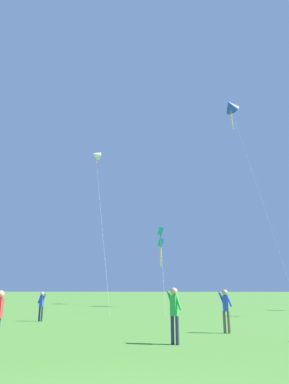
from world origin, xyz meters
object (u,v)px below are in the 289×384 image
object	(u,v)px
kite_teal_box	(161,238)
person_in_red_shirt	(42,303)
kite_blue_delta	(230,106)
person_far_back	(226,307)
kite_white_distant	(96,155)
person_in_blue_jacket	(174,310)

from	to	relation	value
kite_teal_box	person_in_red_shirt	xyz separation A→B (m)	(-6.36, -16.26, -6.08)
kite_blue_delta	person_far_back	xyz separation A→B (m)	(-5.84, -24.76, -23.86)
kite_blue_delta	kite_teal_box	distance (m)	20.51
kite_teal_box	person_far_back	world-z (taller)	kite_teal_box
kite_blue_delta	kite_white_distant	distance (m)	19.70
kite_teal_box	kite_white_distant	distance (m)	11.37
kite_teal_box	person_in_blue_jacket	world-z (taller)	kite_teal_box
kite_blue_delta	person_in_red_shirt	distance (m)	35.03
kite_blue_delta	person_in_red_shirt	size ratio (longest dim) A/B	16.21
person_in_red_shirt	person_in_blue_jacket	size ratio (longest dim) A/B	0.88
kite_teal_box	person_in_red_shirt	distance (m)	18.49
kite_blue_delta	person_in_blue_jacket	xyz separation A→B (m)	(-8.02, -27.88, -23.81)
kite_teal_box	person_far_back	size ratio (longest dim) A/B	7.01
person_far_back	person_in_blue_jacket	size ratio (longest dim) A/B	0.96
kite_blue_delta	person_in_red_shirt	world-z (taller)	kite_blue_delta
person_far_back	kite_blue_delta	bearing A→B (deg)	76.73
kite_teal_box	person_far_back	bearing A→B (deg)	-80.62
person_far_back	person_in_red_shirt	distance (m)	10.78
kite_white_distant	person_far_back	bearing A→B (deg)	-60.40
kite_blue_delta	person_far_back	world-z (taller)	kite_blue_delta
kite_white_distant	kite_teal_box	bearing A→B (deg)	21.95
kite_white_distant	person_far_back	world-z (taller)	kite_white_distant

